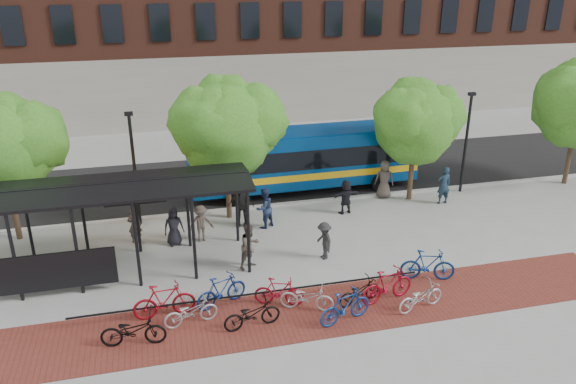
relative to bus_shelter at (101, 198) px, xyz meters
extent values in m
plane|color=#9E9E99|center=(8.13, 0.48, -3.00)|extent=(160.00, 160.00, 0.00)
cube|color=black|center=(8.13, 8.48, -2.99)|extent=(160.00, 8.00, 0.01)
cube|color=#B7B7B2|center=(8.13, 4.48, -2.94)|extent=(160.00, 0.25, 0.12)
cube|color=maroon|center=(6.13, -4.52, -3.00)|extent=(24.00, 3.00, 0.01)
cube|color=black|center=(4.83, -3.62, -3.00)|extent=(12.00, 0.05, 0.95)
cylinder|color=black|center=(-2.87, -1.37, -1.35)|extent=(0.12, 0.12, 3.30)
cylinder|color=black|center=(-2.87, 1.33, -1.35)|extent=(0.12, 0.12, 3.30)
cylinder|color=black|center=(-0.87, -1.37, -1.35)|extent=(0.12, 0.12, 3.30)
cylinder|color=black|center=(-0.87, 1.33, -1.35)|extent=(0.12, 0.12, 3.30)
cylinder|color=black|center=(1.13, -1.37, -1.35)|extent=(0.12, 0.12, 3.30)
cylinder|color=black|center=(1.13, 1.33, -1.35)|extent=(0.12, 0.12, 3.30)
cylinder|color=black|center=(3.13, -1.37, -1.35)|extent=(0.12, 0.12, 3.30)
cylinder|color=black|center=(3.13, 1.33, -1.35)|extent=(0.12, 0.12, 3.30)
cylinder|color=black|center=(5.13, -1.37, -1.35)|extent=(0.12, 0.12, 3.30)
cylinder|color=black|center=(5.13, 1.33, -1.35)|extent=(0.12, 0.12, 3.30)
cube|color=black|center=(-1.87, -1.42, -2.00)|extent=(4.50, 0.08, 1.40)
cube|color=black|center=(0.13, -0.72, 0.45)|extent=(10.60, 1.65, 0.29)
cube|color=black|center=(0.13, 0.68, 0.45)|extent=(10.60, 1.65, 0.29)
cube|color=black|center=(0.13, 1.38, 0.05)|extent=(9.00, 0.10, 0.40)
cube|color=black|center=(1.13, 1.43, -0.60)|extent=(2.40, 0.12, 0.70)
cube|color=#FF7200|center=(1.13, 1.51, -0.60)|extent=(2.20, 0.02, 0.55)
cylinder|color=#382619|center=(-3.87, 3.78, -1.81)|extent=(0.24, 0.24, 2.38)
sphere|color=#306F1D|center=(-3.87, 3.78, 0.98)|extent=(4.00, 4.00, 4.00)
sphere|color=#306F1D|center=(-2.87, 3.98, 1.28)|extent=(3.20, 3.20, 3.20)
sphere|color=#306F1D|center=(-3.77, 4.18, 1.78)|extent=(2.80, 2.80, 2.80)
cylinder|color=#382619|center=(5.13, 3.78, -1.74)|extent=(0.24, 0.24, 2.52)
sphere|color=#306F1D|center=(5.13, 3.78, 1.20)|extent=(4.20, 4.20, 4.20)
sphere|color=#306F1D|center=(6.18, 3.98, 1.50)|extent=(3.36, 3.36, 3.36)
sphere|color=#306F1D|center=(4.29, 3.48, 1.60)|extent=(3.15, 3.15, 3.15)
sphere|color=#306F1D|center=(5.23, 4.18, 2.00)|extent=(2.94, 2.94, 2.94)
cylinder|color=#382619|center=(14.13, 3.78, -1.86)|extent=(0.24, 0.24, 2.27)
sphere|color=#306F1D|center=(14.13, 3.78, 0.80)|extent=(3.80, 3.80, 3.80)
sphere|color=#306F1D|center=(15.08, 3.98, 1.10)|extent=(3.04, 3.04, 3.04)
sphere|color=#306F1D|center=(13.37, 3.48, 1.20)|extent=(2.85, 2.85, 2.85)
sphere|color=#306F1D|center=(14.23, 4.18, 1.60)|extent=(2.66, 2.66, 2.66)
cylinder|color=#382619|center=(23.13, 3.78, -1.77)|extent=(0.24, 0.24, 2.45)
sphere|color=#306F1D|center=(22.25, 3.48, 1.61)|extent=(3.30, 3.30, 3.30)
cylinder|color=black|center=(1.13, 4.08, -0.50)|extent=(0.14, 0.14, 5.00)
cube|color=black|center=(1.13, 4.08, 2.05)|extent=(0.35, 0.20, 0.15)
cylinder|color=black|center=(17.13, 4.08, -0.50)|extent=(0.14, 0.14, 5.00)
cube|color=black|center=(17.13, 4.08, 2.05)|extent=(0.35, 0.20, 0.15)
cube|color=navy|center=(9.38, 6.35, -1.23)|extent=(11.68, 2.67, 2.67)
cube|color=black|center=(9.38, 6.35, -1.01)|extent=(11.44, 2.71, 0.97)
cube|color=yellow|center=(9.38, 6.35, -1.88)|extent=(11.56, 2.72, 0.34)
cube|color=navy|center=(9.38, 6.35, 0.06)|extent=(11.44, 2.42, 0.17)
cylinder|color=black|center=(5.67, 5.04, -2.53)|extent=(0.94, 0.28, 0.93)
cylinder|color=black|center=(5.63, 7.56, -2.53)|extent=(0.94, 0.28, 0.93)
cylinder|color=black|center=(13.12, 5.13, -2.53)|extent=(0.94, 0.28, 0.93)
cylinder|color=black|center=(13.09, 7.65, -2.53)|extent=(0.94, 0.28, 0.93)
imported|color=black|center=(0.92, -4.86, -2.48)|extent=(2.05, 0.91, 1.04)
imported|color=maroon|center=(1.91, -3.58, -2.38)|extent=(2.08, 0.72, 1.23)
imported|color=#AAAAAC|center=(2.71, -4.20, -2.53)|extent=(1.86, 0.93, 0.93)
imported|color=navy|center=(3.82, -3.34, -2.43)|extent=(1.95, 1.20, 1.14)
imported|color=black|center=(4.59, -4.85, -2.51)|extent=(1.95, 0.90, 0.99)
imported|color=maroon|center=(5.72, -3.81, -2.48)|extent=(1.78, 1.05, 1.03)
imported|color=#B7B7BA|center=(6.56, -4.31, -2.52)|extent=(1.93, 1.32, 0.96)
imported|color=navy|center=(7.57, -5.29, -2.42)|extent=(2.01, 1.06, 1.16)
imported|color=black|center=(8.42, -4.35, -2.56)|extent=(1.79, 1.06, 0.89)
imported|color=maroon|center=(9.39, -4.46, -2.38)|extent=(2.13, 1.01, 1.23)
imported|color=#B3B3B5|center=(10.28, -5.20, -2.52)|extent=(1.93, 1.08, 0.96)
imported|color=navy|center=(11.39, -3.50, -2.40)|extent=(2.07, 1.16, 1.20)
imported|color=black|center=(2.53, 1.61, -2.16)|extent=(0.90, 0.67, 1.68)
imported|color=#443C37|center=(0.96, 2.23, -2.23)|extent=(0.57, 0.38, 1.55)
imported|color=#212D4E|center=(6.50, 2.35, -2.08)|extent=(1.12, 1.05, 1.84)
imported|color=#4C4239|center=(3.65, 1.67, -2.19)|extent=(1.10, 0.71, 1.61)
imported|color=black|center=(5.54, 2.79, -2.04)|extent=(1.20, 0.74, 1.91)
imported|color=black|center=(10.48, 2.93, -2.18)|extent=(1.57, 0.67, 1.63)
imported|color=#49403A|center=(12.97, 4.28, -2.04)|extent=(1.09, 0.88, 1.93)
imported|color=#1A2C3D|center=(15.46, 2.88, -2.05)|extent=(0.70, 0.47, 1.89)
imported|color=#51453C|center=(5.24, -1.02, -2.09)|extent=(1.11, 1.04, 1.81)
imported|color=#262626|center=(8.19, -1.02, -2.23)|extent=(0.72, 1.07, 1.54)
camera|label=1|loc=(2.05, -19.77, 7.81)|focal=35.00mm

